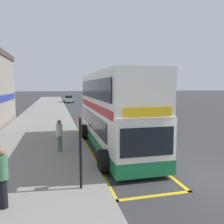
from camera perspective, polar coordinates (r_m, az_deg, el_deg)
ground_plane at (r=39.69m, az=-5.62°, el=1.17°), size 260.00×260.00×0.00m
pavement_near at (r=39.29m, az=-15.78°, el=1.00°), size 6.00×76.00×0.14m
double_decker_bus at (r=13.35m, az=0.33°, el=-0.40°), size 3.15×10.27×4.40m
bus_bay_markings at (r=13.83m, az=-0.36°, el=-8.85°), size 2.81×12.66×0.01m
bus_stop_sign at (r=8.00m, az=-7.95°, el=-8.26°), size 0.09×0.51×2.50m
parked_car_silver_behind at (r=51.54m, az=-10.81°, el=3.20°), size 2.09×4.20×1.62m
parked_car_maroon_ahead at (r=58.84m, az=-5.35°, el=3.68°), size 2.09×4.20×1.62m
pedestrian_waiting_near_sign at (r=12.76m, az=-13.01°, el=-5.39°), size 0.34×0.34×1.72m
pedestrian_further_back at (r=7.48m, az=-25.74°, el=-14.07°), size 0.34×0.34×1.79m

